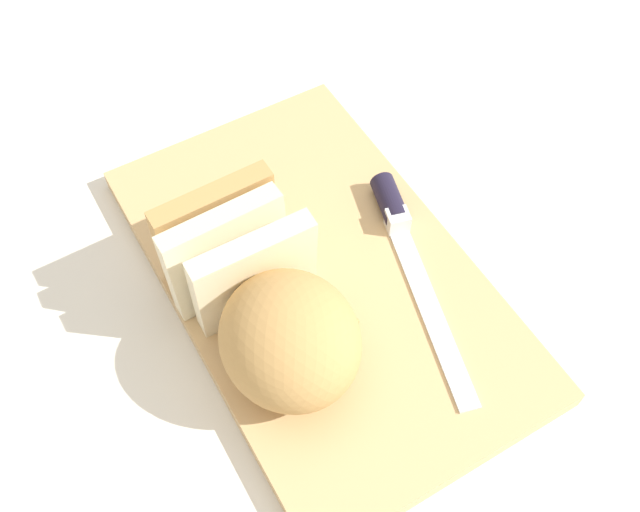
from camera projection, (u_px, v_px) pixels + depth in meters
The scene contains 6 objects.
ground_plane at pixel (320, 285), 0.74m from camera, with size 3.00×3.00×0.00m, color silver.
cutting_board at pixel (320, 279), 0.73m from camera, with size 0.46×0.28×0.02m, color tan.
bread_loaf at pixel (271, 310), 0.63m from camera, with size 0.22×0.13×0.11m.
bread_knife at pixel (399, 226), 0.74m from camera, with size 0.26×0.10×0.03m.
crumb_near_knife at pixel (360, 319), 0.69m from camera, with size 0.01×0.01×0.01m, color tan.
crumb_near_loaf at pixel (265, 283), 0.71m from camera, with size 0.00×0.00×0.00m, color tan.
Camera 1 is at (-0.33, 0.21, 0.63)m, focal length 40.96 mm.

